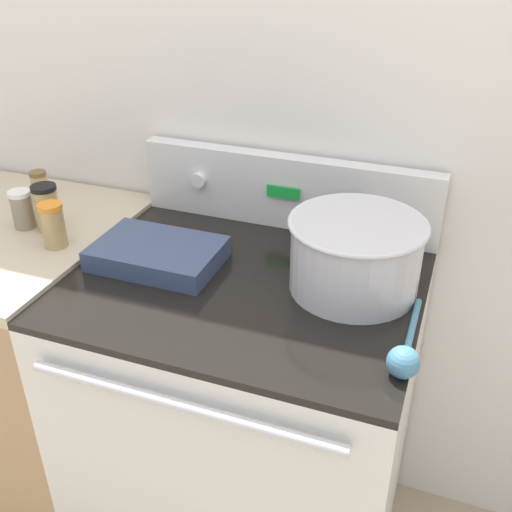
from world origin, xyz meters
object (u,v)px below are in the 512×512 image
(spice_jar_black_cap, at_px, (47,208))
(casserole_dish, at_px, (158,252))
(mixing_bowl, at_px, (355,252))
(spice_jar_orange_cap, at_px, (53,225))
(spice_jar_white_cap, at_px, (22,209))
(ladle, at_px, (405,357))
(spice_jar_brown_cap, at_px, (40,185))

(spice_jar_black_cap, bearing_deg, casserole_dish, -6.61)
(casserole_dish, xyz_separation_m, spice_jar_black_cap, (-0.34, 0.04, 0.05))
(mixing_bowl, bearing_deg, spice_jar_orange_cap, -173.37)
(spice_jar_orange_cap, xyz_separation_m, spice_jar_black_cap, (-0.07, 0.07, 0.00))
(spice_jar_black_cap, distance_m, spice_jar_white_cap, 0.07)
(ladle, relative_size, spice_jar_black_cap, 2.24)
(mixing_bowl, height_order, ladle, mixing_bowl)
(spice_jar_orange_cap, xyz_separation_m, spice_jar_brown_cap, (-0.22, 0.22, -0.01))
(casserole_dish, xyz_separation_m, spice_jar_orange_cap, (-0.27, -0.03, 0.04))
(mixing_bowl, xyz_separation_m, spice_jar_black_cap, (-0.81, -0.01, -0.02))
(casserole_dish, relative_size, spice_jar_black_cap, 2.42)
(spice_jar_orange_cap, bearing_deg, ladle, -9.94)
(spice_jar_orange_cap, bearing_deg, spice_jar_black_cap, 135.13)
(ladle, bearing_deg, spice_jar_brown_cap, 161.04)
(mixing_bowl, height_order, spice_jar_brown_cap, mixing_bowl)
(spice_jar_white_cap, bearing_deg, spice_jar_brown_cap, 114.29)
(mixing_bowl, xyz_separation_m, ladle, (0.15, -0.24, -0.07))
(spice_jar_black_cap, height_order, spice_jar_white_cap, spice_jar_black_cap)
(mixing_bowl, xyz_separation_m, casserole_dish, (-0.47, -0.05, -0.07))
(ladle, relative_size, spice_jar_orange_cap, 2.42)
(mixing_bowl, bearing_deg, spice_jar_white_cap, -178.28)
(spice_jar_orange_cap, relative_size, spice_jar_white_cap, 1.11)
(mixing_bowl, relative_size, spice_jar_white_cap, 2.95)
(ladle, relative_size, spice_jar_brown_cap, 3.26)
(casserole_dish, height_order, ladle, ladle)
(spice_jar_orange_cap, distance_m, spice_jar_brown_cap, 0.31)
(casserole_dish, bearing_deg, spice_jar_white_cap, 176.22)
(spice_jar_black_cap, bearing_deg, spice_jar_orange_cap, -44.87)
(mixing_bowl, xyz_separation_m, spice_jar_orange_cap, (-0.74, -0.09, -0.02))
(ladle, distance_m, spice_jar_brown_cap, 1.17)
(mixing_bowl, distance_m, ladle, 0.29)
(spice_jar_white_cap, distance_m, spice_jar_brown_cap, 0.18)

